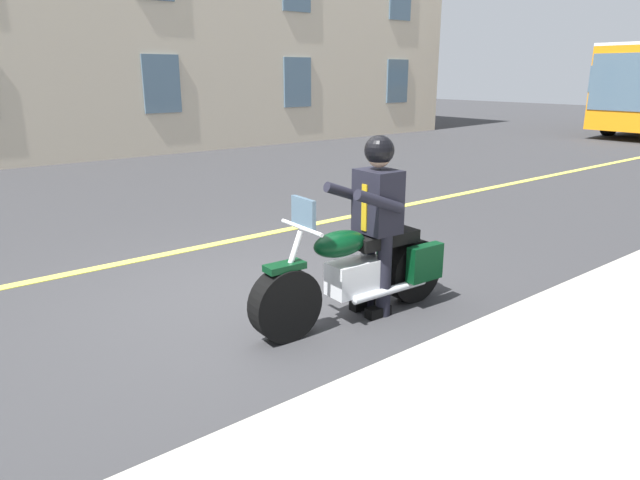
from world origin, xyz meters
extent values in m
plane|color=#333335|center=(0.00, 0.00, 0.00)|extent=(80.00, 80.00, 0.00)
cube|color=#E5DB4C|center=(0.00, -2.00, 0.01)|extent=(60.00, 0.16, 0.01)
cylinder|color=black|center=(0.30, 0.98, 0.33)|extent=(0.67, 0.23, 0.66)
cylinder|color=black|center=(-1.25, 1.06, 0.33)|extent=(0.67, 0.23, 0.66)
cube|color=silver|center=(-0.50, 1.02, 0.42)|extent=(0.57, 0.31, 0.32)
ellipsoid|color=black|center=(-0.30, 1.01, 0.78)|extent=(0.57, 0.31, 0.24)
cube|color=black|center=(-0.85, 1.04, 0.74)|extent=(0.71, 0.32, 0.12)
cube|color=black|center=(-1.19, 1.28, 0.48)|extent=(0.41, 0.14, 0.36)
cube|color=black|center=(-1.21, 0.84, 0.48)|extent=(0.41, 0.14, 0.36)
cylinder|color=silver|center=(0.28, 0.98, 0.60)|extent=(0.35, 0.07, 0.76)
cylinder|color=silver|center=(0.12, 0.99, 1.00)|extent=(0.07, 0.60, 0.04)
cube|color=black|center=(0.30, 0.98, 0.68)|extent=(0.37, 0.18, 0.06)
cylinder|color=silver|center=(-0.79, 1.20, 0.26)|extent=(0.90, 0.13, 0.08)
cube|color=slate|center=(0.10, 0.99, 1.12)|extent=(0.06, 0.32, 0.28)
cylinder|color=black|center=(-0.75, 1.15, 0.42)|extent=(0.14, 0.14, 0.84)
cube|color=black|center=(-0.69, 1.15, 0.05)|extent=(0.27, 0.12, 0.10)
cylinder|color=black|center=(-0.76, 0.91, 0.42)|extent=(0.14, 0.14, 0.84)
cube|color=black|center=(-0.70, 0.91, 0.05)|extent=(0.27, 0.12, 0.10)
cube|color=black|center=(-0.75, 1.03, 1.12)|extent=(0.34, 0.42, 0.60)
cube|color=#B28C14|center=(-0.59, 1.03, 1.08)|extent=(0.03, 0.07, 0.44)
cylinder|color=black|center=(-0.56, 1.24, 1.18)|extent=(0.56, 0.13, 0.28)
cylinder|color=black|center=(-0.58, 0.80, 1.18)|extent=(0.56, 0.13, 0.28)
sphere|color=tan|center=(-0.75, 1.03, 1.55)|extent=(0.22, 0.22, 0.22)
sphere|color=black|center=(-0.75, 1.03, 1.60)|extent=(0.28, 0.28, 0.28)
cube|color=slate|center=(-17.52, -4.19, 2.00)|extent=(0.06, 2.40, 1.90)
cylinder|color=black|center=(-19.42, -5.39, 0.50)|extent=(1.00, 0.30, 1.00)
cube|color=slate|center=(-13.55, -10.97, 2.00)|extent=(1.10, 0.06, 1.60)
cube|color=slate|center=(-8.75, -10.97, 2.00)|extent=(1.10, 0.06, 1.60)
cube|color=slate|center=(-3.96, -10.97, 2.00)|extent=(1.10, 0.06, 1.60)
camera|label=1|loc=(2.95, 4.76, 2.28)|focal=31.74mm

